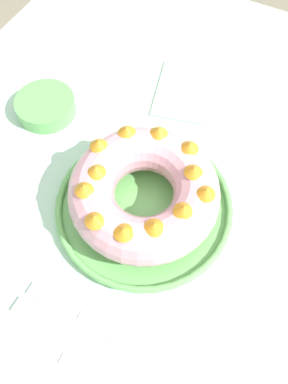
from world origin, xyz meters
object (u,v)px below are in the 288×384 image
Objects in this scene: serving_knife at (63,359)px; cake_knife at (81,316)px; side_bowl at (46,106)px; fork at (59,329)px; napkin at (184,91)px; serving_dish at (144,206)px; bundt_cake at (144,192)px.

serving_knife is 0.07m from cake_knife.
side_bowl is at bearing 31.82° from serving_knife.
side_bowl is (0.39, 0.30, 0.01)m from serving_knife.
fork is 1.17× the size of napkin.
napkin is (0.18, -0.23, -0.02)m from side_bowl.
serving_dish is 0.25m from fork.
cake_knife is 1.41× the size of side_bowl.
napkin is at bearing 10.22° from bundt_cake.
serving_dish reaches higher than serving_knife.
serving_dish is 1.83× the size of cake_knife.
serving_dish is at bearing -111.11° from side_bowl.
side_bowl is (0.36, 0.27, 0.01)m from fork.
serving_dish is at bearing -169.76° from napkin.
serving_dish is 1.24× the size of bundt_cake.
serving_dish is 0.05m from bundt_cake.
serving_knife is 0.58m from napkin.
bundt_cake is 1.15× the size of serving_knife.
napkin is at bearing 12.06° from cake_knife.
fork is at bearing -143.42° from side_bowl.
fork is at bearing -176.67° from napkin.
bundt_cake is at bearing 6.08° from cake_knife.
fork is 0.45m from side_bowl.
side_bowl reaches higher than napkin.
fork is at bearing 37.07° from serving_knife.
serving_knife is at bearing -178.20° from serving_dish.
serving_dish is at bearing -2.72° from fork.
side_bowl is 0.74× the size of napkin.
cake_knife is at bearing 179.93° from serving_dish.
serving_dish reaches higher than napkin.
side_bowl is at bearing 68.89° from serving_dish.
cake_knife is at bearing -138.65° from side_bowl.
bundt_cake reaches higher than fork.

